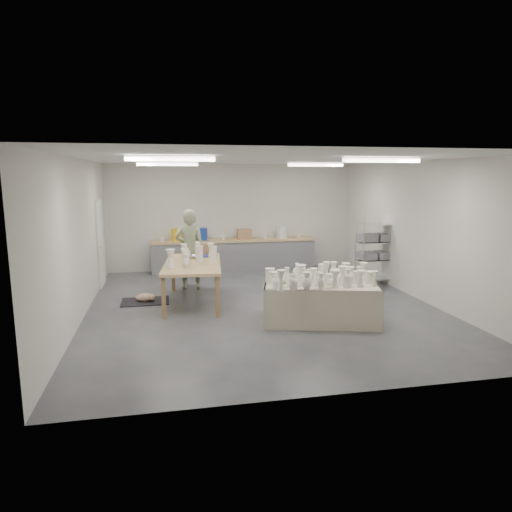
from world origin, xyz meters
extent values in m
plane|color=#424449|center=(0.00, 0.00, 0.00)|extent=(8.00, 8.00, 0.00)
cube|color=white|center=(0.00, 0.00, 2.99)|extent=(7.00, 8.00, 0.02)
cube|color=silver|center=(0.00, 4.00, 1.50)|extent=(7.00, 0.02, 3.00)
cube|color=silver|center=(0.00, -4.00, 1.50)|extent=(7.00, 0.02, 3.00)
cube|color=silver|center=(-3.50, 0.00, 1.50)|extent=(0.02, 8.00, 3.00)
cube|color=silver|center=(3.50, 0.00, 1.50)|extent=(0.02, 8.00, 3.00)
cube|color=white|center=(-3.47, 2.60, 1.05)|extent=(0.05, 0.90, 2.10)
cube|color=white|center=(-1.80, -1.50, 2.94)|extent=(1.40, 0.12, 0.08)
cube|color=white|center=(1.80, -1.50, 2.94)|extent=(1.40, 0.12, 0.08)
cube|color=white|center=(-1.80, 2.00, 2.94)|extent=(1.40, 0.12, 0.08)
cube|color=white|center=(1.80, 2.00, 2.94)|extent=(1.40, 0.12, 0.08)
cube|color=tan|center=(0.00, 3.68, 0.87)|extent=(4.60, 0.60, 0.06)
cube|color=slate|center=(0.00, 3.68, 0.42)|extent=(4.60, 0.55, 0.84)
cylinder|color=yellow|center=(-1.60, 3.68, 1.07)|extent=(0.30, 0.30, 0.34)
cylinder|color=#1C389B|center=(-0.90, 3.68, 1.07)|extent=(0.30, 0.30, 0.34)
cylinder|color=white|center=(1.40, 3.68, 1.07)|extent=(0.30, 0.30, 0.34)
cube|color=#AC7E53|center=(0.30, 3.68, 1.04)|extent=(0.40, 0.30, 0.28)
cylinder|color=white|center=(-2.00, 3.68, 0.97)|extent=(0.10, 0.10, 0.14)
cylinder|color=white|center=(-0.30, 3.68, 0.97)|extent=(0.10, 0.10, 0.14)
cylinder|color=white|center=(0.90, 3.68, 0.97)|extent=(0.10, 0.10, 0.14)
cylinder|color=white|center=(1.90, 3.68, 0.97)|extent=(0.10, 0.10, 0.14)
cylinder|color=silver|center=(2.78, 1.18, 0.90)|extent=(0.02, 0.02, 1.80)
cylinder|color=silver|center=(3.62, 1.18, 0.90)|extent=(0.02, 0.02, 1.80)
cylinder|color=silver|center=(2.78, 1.62, 0.90)|extent=(0.02, 0.02, 1.80)
cylinder|color=silver|center=(3.62, 1.62, 0.90)|extent=(0.02, 0.02, 1.80)
cube|color=silver|center=(3.20, 1.40, 0.15)|extent=(0.88, 0.48, 0.02)
cube|color=silver|center=(3.20, 1.40, 0.60)|extent=(0.88, 0.48, 0.02)
cube|color=silver|center=(3.20, 1.40, 1.05)|extent=(0.88, 0.48, 0.02)
cube|color=silver|center=(3.20, 1.40, 1.50)|extent=(0.88, 0.48, 0.02)
cube|color=slate|center=(2.98, 1.40, 0.72)|extent=(0.38, 0.42, 0.18)
cube|color=slate|center=(3.42, 1.40, 0.72)|extent=(0.38, 0.42, 0.18)
cube|color=slate|center=(2.98, 1.40, 1.17)|extent=(0.38, 0.42, 0.18)
cube|color=slate|center=(3.42, 1.40, 1.17)|extent=(0.38, 0.42, 0.18)
cube|color=olive|center=(0.84, -1.26, 0.31)|extent=(1.99, 1.27, 0.63)
cube|color=beige|center=(0.84, -1.26, 0.71)|extent=(2.26, 1.48, 0.03)
cube|color=beige|center=(0.84, -1.73, 0.36)|extent=(2.02, 0.56, 0.73)
cube|color=beige|center=(0.84, -0.79, 0.36)|extent=(2.02, 0.56, 0.73)
cube|color=tan|center=(-1.37, 0.56, 0.84)|extent=(1.40, 2.42, 0.06)
cube|color=olive|center=(-1.88, -0.52, 0.40)|extent=(0.08, 0.08, 0.81)
cube|color=olive|center=(-0.86, -0.52, 0.40)|extent=(0.08, 0.08, 0.81)
cube|color=olive|center=(-1.88, 1.65, 0.40)|extent=(0.08, 0.08, 0.81)
cube|color=olive|center=(-0.86, 1.65, 0.40)|extent=(0.08, 0.08, 0.81)
ellipsoid|color=silver|center=(-1.27, 1.09, 0.92)|extent=(0.26, 0.26, 0.12)
cylinder|color=#1C389B|center=(-1.04, 1.23, 0.88)|extent=(0.26, 0.26, 0.03)
cylinder|color=white|center=(-1.42, 1.33, 0.93)|extent=(0.11, 0.11, 0.12)
cube|color=#AC7E53|center=(-0.96, 1.49, 1.01)|extent=(0.32, 0.26, 0.28)
cube|color=black|center=(-2.38, 0.81, 0.01)|extent=(1.00, 0.70, 0.02)
ellipsoid|color=white|center=(-2.38, 0.81, 0.10)|extent=(0.48, 0.41, 0.17)
sphere|color=white|center=(-2.25, 0.72, 0.12)|extent=(0.14, 0.14, 0.14)
imported|color=gray|center=(-1.35, 1.75, 0.96)|extent=(0.78, 0.60, 1.91)
cylinder|color=#B5192A|center=(-1.35, 2.02, 0.29)|extent=(0.33, 0.33, 0.04)
cylinder|color=silver|center=(-1.21, 2.02, 0.14)|extent=(0.02, 0.02, 0.28)
cylinder|color=silver|center=(-1.42, 2.14, 0.14)|extent=(0.02, 0.02, 0.28)
cylinder|color=silver|center=(-1.42, 1.90, 0.14)|extent=(0.02, 0.02, 0.28)
camera|label=1|loc=(-1.95, -8.96, 2.68)|focal=32.00mm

